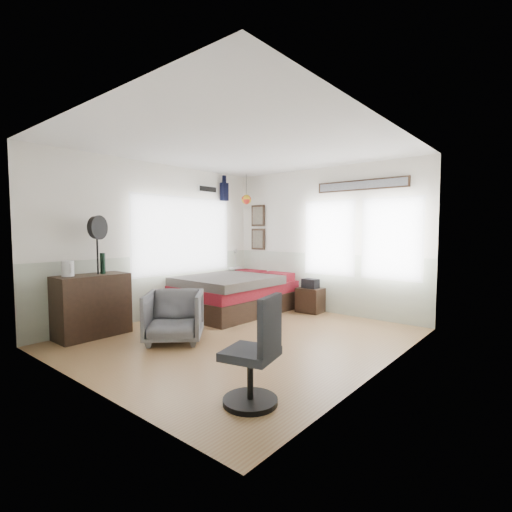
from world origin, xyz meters
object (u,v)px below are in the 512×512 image
at_px(armchair, 174,316).
at_px(task_chair, 256,361).
at_px(nightstand, 310,300).
at_px(dresser, 92,306).
at_px(bed, 234,294).

relative_size(armchair, task_chair, 0.79).
xyz_separation_m(nightstand, task_chair, (1.59, -3.51, 0.17)).
height_order(armchair, nightstand, armchair).
xyz_separation_m(armchair, task_chair, (2.07, -0.72, 0.05)).
height_order(dresser, task_chair, task_chair).
relative_size(armchair, nightstand, 1.69).
relative_size(dresser, armchair, 1.29).
bearing_deg(armchair, bed, 65.59).
xyz_separation_m(bed, nightstand, (1.13, 0.88, -0.11)).
xyz_separation_m(armchair, nightstand, (0.48, 2.79, -0.12)).
bearing_deg(task_chair, dresser, 163.86).
bearing_deg(bed, dresser, -100.03).
relative_size(dresser, task_chair, 1.02).
distance_m(bed, task_chair, 3.78).
bearing_deg(task_chair, nightstand, 100.39).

